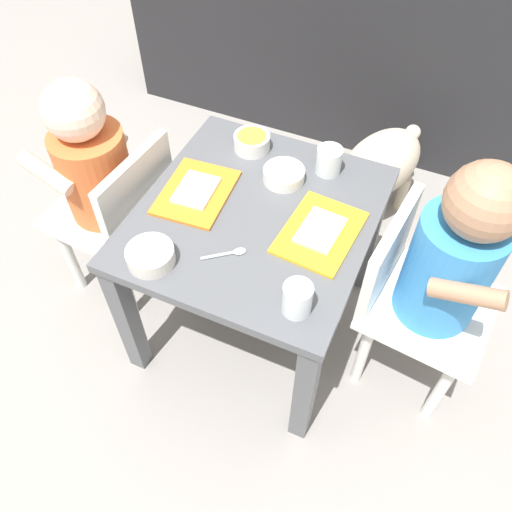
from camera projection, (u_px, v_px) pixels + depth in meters
name	position (u px, v px, depth m)	size (l,w,h in m)	color
ground_plane	(256.00, 318.00, 1.54)	(7.00, 7.00, 0.00)	gray
kitchen_cabinet_back	(379.00, 7.00, 1.74)	(1.80, 0.30, 0.97)	#232326
dining_table	(256.00, 236.00, 1.26)	(0.53, 0.57, 0.45)	#515459
seated_child_left	(98.00, 173.00, 1.31)	(0.30, 0.30, 0.68)	white
seated_child_right	(446.00, 263.00, 1.10)	(0.31, 0.31, 0.72)	white
dog	(375.00, 168.00, 1.64)	(0.30, 0.43, 0.33)	beige
food_tray_left	(197.00, 191.00, 1.23)	(0.17, 0.21, 0.02)	orange
food_tray_right	(321.00, 231.00, 1.15)	(0.17, 0.22, 0.02)	gold
water_cup_left	(329.00, 162.00, 1.26)	(0.06, 0.06, 0.07)	white
water_cup_right	(297.00, 300.00, 1.00)	(0.06, 0.06, 0.07)	white
veggie_bowl_far	(284.00, 174.00, 1.25)	(0.10, 0.10, 0.03)	white
cereal_bowl_right_side	(150.00, 255.00, 1.09)	(0.10, 0.10, 0.04)	silver
cereal_bowl_left_side	(252.00, 142.00, 1.32)	(0.09, 0.09, 0.04)	white
spoon_by_left_tray	(228.00, 253.00, 1.11)	(0.09, 0.07, 0.01)	silver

